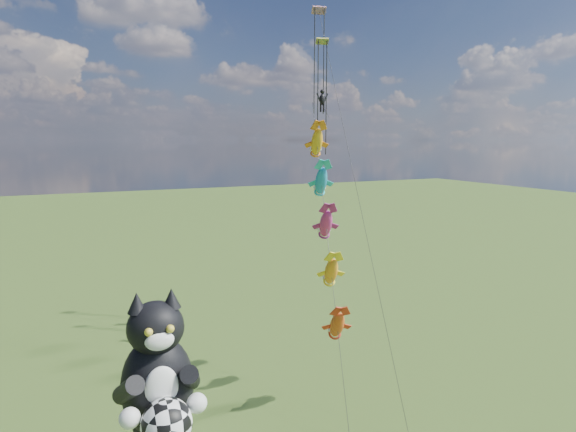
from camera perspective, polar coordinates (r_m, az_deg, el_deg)
name	(u,v)px	position (r m, az deg, el deg)	size (l,w,h in m)	color
cat_kite_rig	(159,380)	(17.63, -15.07, -18.27)	(2.80, 4.25, 11.92)	brown
fish_windsock_rig	(326,224)	(32.98, 4.52, -0.98)	(5.38, 15.11, 19.83)	brown
parafoil_rig	(323,90)	(39.21, 4.23, 14.70)	(3.68, 17.40, 27.57)	brown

